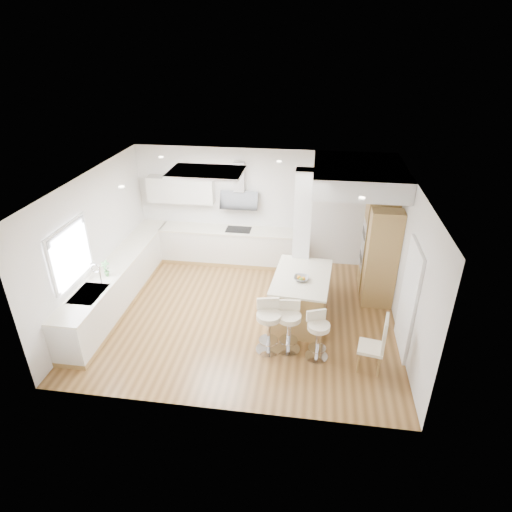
% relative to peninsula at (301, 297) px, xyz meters
% --- Properties ---
extents(ground, '(6.00, 6.00, 0.00)m').
position_rel_peninsula_xyz_m(ground, '(-1.12, -0.06, -0.49)').
color(ground, olive).
rests_on(ground, ground).
extents(ceiling, '(6.00, 5.00, 0.02)m').
position_rel_peninsula_xyz_m(ceiling, '(-1.12, -0.06, -0.49)').
color(ceiling, silver).
rests_on(ceiling, ground).
extents(wall_back, '(6.00, 0.04, 2.80)m').
position_rel_peninsula_xyz_m(wall_back, '(-1.12, 2.44, 0.91)').
color(wall_back, silver).
rests_on(wall_back, ground).
extents(wall_left, '(0.04, 5.00, 2.80)m').
position_rel_peninsula_xyz_m(wall_left, '(-4.12, -0.06, 0.91)').
color(wall_left, silver).
rests_on(wall_left, ground).
extents(wall_right, '(0.04, 5.00, 2.80)m').
position_rel_peninsula_xyz_m(wall_right, '(1.88, -0.06, 0.91)').
color(wall_right, silver).
rests_on(wall_right, ground).
extents(skylight, '(4.10, 2.10, 0.06)m').
position_rel_peninsula_xyz_m(skylight, '(-1.91, 0.54, 2.28)').
color(skylight, white).
rests_on(skylight, ground).
extents(window_left, '(0.06, 1.28, 1.07)m').
position_rel_peninsula_xyz_m(window_left, '(-4.08, -0.96, 1.20)').
color(window_left, silver).
rests_on(window_left, ground).
extents(doorway_right, '(0.05, 1.00, 2.10)m').
position_rel_peninsula_xyz_m(doorway_right, '(1.85, -0.66, 0.51)').
color(doorway_right, '#473E38').
rests_on(doorway_right, ground).
extents(counter_left, '(0.63, 4.50, 1.35)m').
position_rel_peninsula_xyz_m(counter_left, '(-3.82, 0.17, -0.03)').
color(counter_left, '#A98448').
rests_on(counter_left, ground).
extents(counter_back, '(3.62, 0.63, 2.50)m').
position_rel_peninsula_xyz_m(counter_back, '(-2.04, 2.16, 0.20)').
color(counter_back, '#A98448').
rests_on(counter_back, ground).
extents(pillar, '(0.35, 0.35, 2.80)m').
position_rel_peninsula_xyz_m(pillar, '(-0.07, 0.89, 0.91)').
color(pillar, white).
rests_on(pillar, ground).
extents(soffit, '(1.78, 2.20, 0.40)m').
position_rel_peninsula_xyz_m(soffit, '(0.98, 1.34, 2.11)').
color(soffit, silver).
rests_on(soffit, ground).
extents(oven_column, '(0.63, 1.21, 2.10)m').
position_rel_peninsula_xyz_m(oven_column, '(1.56, 1.17, 0.56)').
color(oven_column, '#A98448').
rests_on(oven_column, ground).
extents(peninsula, '(1.19, 1.68, 1.05)m').
position_rel_peninsula_xyz_m(peninsula, '(0.00, 0.00, 0.00)').
color(peninsula, '#A98448').
rests_on(peninsula, ground).
extents(bar_stool_a, '(0.54, 0.54, 1.01)m').
position_rel_peninsula_xyz_m(bar_stool_a, '(-0.52, -1.07, 0.08)').
color(bar_stool_a, silver).
rests_on(bar_stool_a, ground).
extents(bar_stool_b, '(0.47, 0.47, 0.96)m').
position_rel_peninsula_xyz_m(bar_stool_b, '(-0.16, -1.00, 0.05)').
color(bar_stool_b, silver).
rests_on(bar_stool_b, ground).
extents(bar_stool_c, '(0.53, 0.53, 0.90)m').
position_rel_peninsula_xyz_m(bar_stool_c, '(0.34, -1.14, 0.02)').
color(bar_stool_c, silver).
rests_on(bar_stool_c, ground).
extents(dining_chair, '(0.48, 0.48, 1.07)m').
position_rel_peninsula_xyz_m(dining_chair, '(1.32, -1.33, 0.08)').
color(dining_chair, beige).
rests_on(dining_chair, ground).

